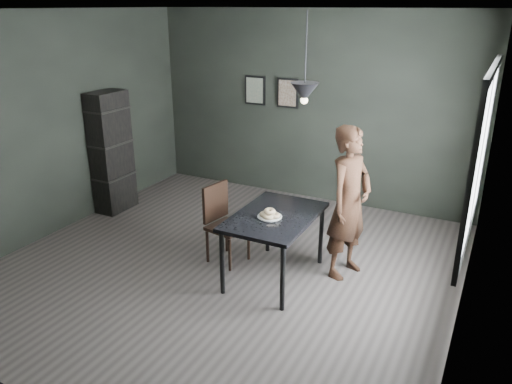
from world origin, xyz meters
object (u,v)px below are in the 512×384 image
at_px(shelf_unit, 111,152).
at_px(pendant_lamp, 305,92).
at_px(wood_chair, 222,218).
at_px(white_plate, 270,217).
at_px(woman, 349,203).
at_px(cafe_table, 275,222).

distance_m(shelf_unit, pendant_lamp, 3.45).
bearing_deg(pendant_lamp, wood_chair, 179.03).
bearing_deg(wood_chair, shelf_unit, 174.73).
relative_size(white_plate, shelf_unit, 0.13).
distance_m(woman, shelf_unit, 3.60).
distance_m(white_plate, shelf_unit, 3.02).
bearing_deg(shelf_unit, woman, -4.69).
height_order(shelf_unit, pendant_lamp, pendant_lamp).
bearing_deg(cafe_table, wood_chair, 170.85).
distance_m(woman, wood_chair, 1.47).
distance_m(cafe_table, shelf_unit, 3.02).
xyz_separation_m(white_plate, woman, (0.68, 0.55, 0.09)).
bearing_deg(cafe_table, shelf_unit, 165.72).
relative_size(white_plate, wood_chair, 0.25).
bearing_deg(wood_chair, woman, 24.42).
xyz_separation_m(cafe_table, pendant_lamp, (0.25, 0.10, 1.38)).
xyz_separation_m(woman, shelf_unit, (-3.59, 0.29, 0.02)).
xyz_separation_m(white_plate, pendant_lamp, (0.27, 0.20, 1.29)).
bearing_deg(woman, white_plate, 146.34).
xyz_separation_m(wood_chair, shelf_unit, (-2.20, 0.63, 0.34)).
height_order(white_plate, wood_chair, wood_chair).
relative_size(cafe_table, shelf_unit, 0.69).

